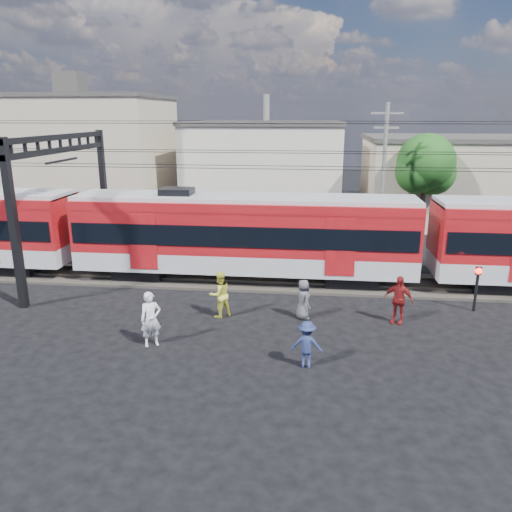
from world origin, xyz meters
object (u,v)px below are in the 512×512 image
object	(u,v)px
pedestrian_a	(151,319)
pedestrian_c	(307,345)
commuter_train	(248,233)
crossing_signal	(477,280)

from	to	relation	value
pedestrian_a	pedestrian_c	size ratio (longest dim) A/B	1.25
commuter_train	pedestrian_a	xyz separation A→B (m)	(-2.47, -7.39, -1.42)
pedestrian_a	crossing_signal	distance (m)	13.07
crossing_signal	pedestrian_c	bearing A→B (deg)	-140.71
commuter_train	pedestrian_c	size ratio (longest dim) A/B	32.05
pedestrian_c	crossing_signal	bearing A→B (deg)	-136.65
pedestrian_a	pedestrian_c	bearing A→B (deg)	-39.05
pedestrian_c	crossing_signal	xyz separation A→B (m)	(6.81, 5.57, 0.54)
pedestrian_a	crossing_signal	xyz separation A→B (m)	(12.23, 4.60, 0.34)
commuter_train	pedestrian_a	distance (m)	7.92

